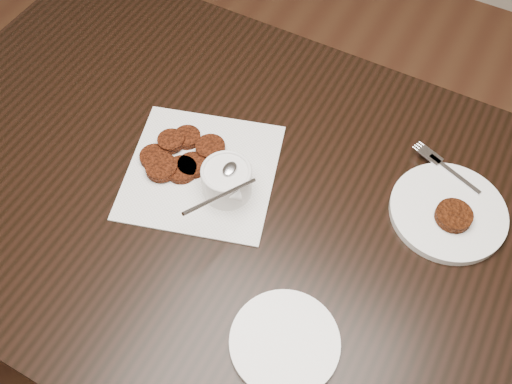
% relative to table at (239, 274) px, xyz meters
% --- Properties ---
extents(floor, '(4.00, 4.00, 0.00)m').
position_rel_table_xyz_m(floor, '(0.08, -0.13, -0.38)').
color(floor, '#58331E').
rests_on(floor, ground).
extents(table, '(1.49, 0.96, 0.75)m').
position_rel_table_xyz_m(table, '(0.00, 0.00, 0.00)').
color(table, black).
rests_on(table, floor).
extents(napkin, '(0.37, 0.37, 0.00)m').
position_rel_table_xyz_m(napkin, '(-0.08, 0.01, 0.38)').
color(napkin, white).
rests_on(napkin, table).
extents(sauce_ramekin, '(0.17, 0.17, 0.14)m').
position_rel_table_xyz_m(sauce_ramekin, '(-0.01, -0.00, 0.45)').
color(sauce_ramekin, white).
rests_on(sauce_ramekin, napkin).
extents(patty_cluster, '(0.24, 0.24, 0.02)m').
position_rel_table_xyz_m(patty_cluster, '(-0.14, 0.02, 0.39)').
color(patty_cluster, maroon).
rests_on(patty_cluster, napkin).
extents(plate_with_patty, '(0.29, 0.29, 0.03)m').
position_rel_table_xyz_m(plate_with_patty, '(0.39, 0.16, 0.39)').
color(plate_with_patty, white).
rests_on(plate_with_patty, table).
extents(plate_empty, '(0.23, 0.23, 0.01)m').
position_rel_table_xyz_m(plate_empty, '(0.23, -0.23, 0.38)').
color(plate_empty, white).
rests_on(plate_empty, table).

